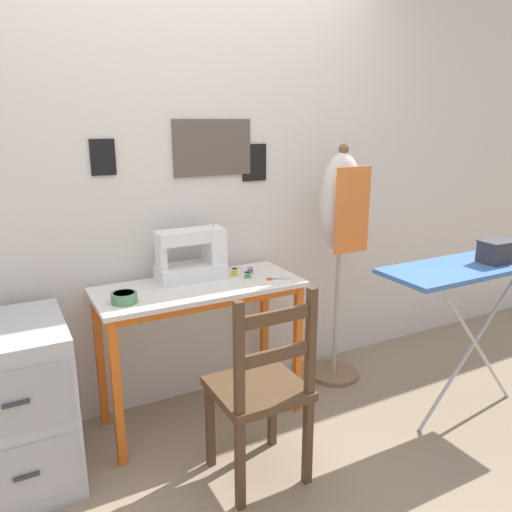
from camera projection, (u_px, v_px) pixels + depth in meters
ground_plane at (220, 438)px, 2.62m from camera, size 14.00×14.00×0.00m
wall_back at (176, 184)px, 2.73m from camera, size 10.00×0.07×2.55m
sewing_table at (201, 306)px, 2.63m from camera, size 1.08×0.46×0.78m
sewing_machine at (194, 255)px, 2.68m from camera, size 0.38×0.18×0.30m
fabric_bowl at (124, 297)px, 2.35m from camera, size 0.12×0.12×0.05m
scissors at (275, 279)px, 2.70m from camera, size 0.13×0.08×0.01m
thread_spool_near_machine at (234, 272)px, 2.75m from camera, size 0.04×0.04×0.04m
thread_spool_mid_table at (248, 275)px, 2.71m from camera, size 0.04×0.04×0.03m
thread_spool_far_edge at (250, 271)px, 2.79m from camera, size 0.04×0.04×0.03m
wooden_chair at (261, 391)px, 2.22m from camera, size 0.40×0.38×0.95m
filing_cabinet at (17, 405)px, 2.23m from camera, size 0.47×0.58×0.76m
dress_form at (341, 219)px, 2.98m from camera, size 0.32×0.32×1.48m
ironing_board at (484, 270)px, 2.62m from camera, size 1.21×0.35×0.90m
storage_box at (497, 251)px, 2.58m from camera, size 0.19×0.12×0.12m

